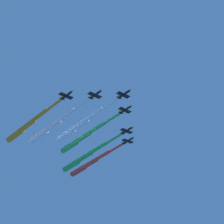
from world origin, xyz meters
TOP-DOWN VIEW (x-y plane):
  - jet_lead at (19.11, -12.07)m, footprint 45.24×47.27m
  - jet_port_inner at (18.16, -26.91)m, footprint 45.20×46.83m
  - jet_starboard_inner at (35.10, -12.38)m, footprint 46.58×48.77m
  - jet_port_mid at (18.08, -43.36)m, footprint 46.47×48.92m
  - jet_starboard_mid at (48.89, -10.33)m, footprint 44.52×46.63m
  - jet_port_outer at (15.26, -56.27)m, footprint 43.61×45.59m

SIDE VIEW (x-z plane):
  - jet_port_mid at x=18.08m, z-range 197.57..201.52m
  - jet_starboard_mid at x=48.89m, z-range 198.02..201.96m
  - jet_starboard_inner at x=35.10m, z-range 198.82..202.80m
  - jet_lead at x=19.11m, z-range 199.40..203.36m
  - jet_port_outer at x=15.26m, z-range 200.87..204.90m
  - jet_port_inner at x=18.16m, z-range 201.01..204.95m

